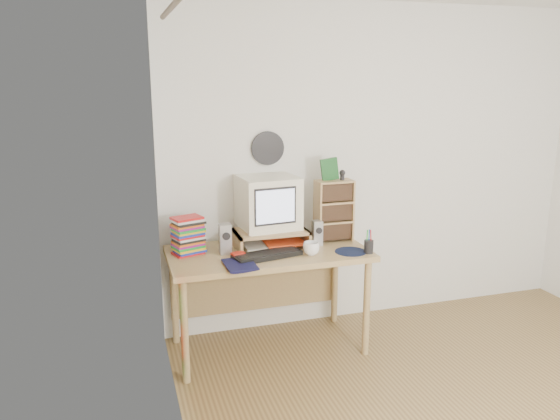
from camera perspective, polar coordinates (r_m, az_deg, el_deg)
back_wall at (r=4.45m, az=10.28°, el=4.54°), size 3.50×0.00×3.50m
left_wall at (r=2.28m, az=-9.33°, el=-4.12°), size 0.00×3.50×3.50m
curtain at (r=2.77m, az=-9.81°, el=-3.10°), size 0.00×2.20×2.20m
wall_disc at (r=4.07m, az=-1.29°, el=6.47°), size 0.25×0.02×0.25m
desk at (r=3.96m, az=-1.50°, el=-5.87°), size 1.40×0.70×0.75m
monitor_riser at (r=3.94m, az=-0.96°, el=-2.49°), size 0.52×0.30×0.12m
crt_monitor at (r=3.93m, az=-1.11°, el=0.72°), size 0.43×0.43×0.38m
speaker_left at (r=3.78m, az=-5.75°, el=-3.03°), size 0.08×0.08×0.21m
speaker_right at (r=3.98m, az=3.90°, el=-2.40°), size 0.07×0.07×0.18m
keyboard at (r=3.72m, az=-1.35°, el=-4.74°), size 0.50×0.26×0.03m
dvd_stack at (r=3.81m, az=-9.56°, el=-2.54°), size 0.23×0.19×0.28m
cd_rack at (r=4.07m, az=5.64°, el=-0.06°), size 0.27×0.15×0.46m
mug at (r=3.77m, az=3.29°, el=-4.04°), size 0.14×0.14×0.09m
diary at (r=3.53m, az=-5.73°, el=-5.70°), size 0.24×0.18×0.05m
mousepad at (r=3.87m, az=7.40°, el=-4.33°), size 0.27×0.27×0.00m
pen_cup at (r=3.84m, az=9.26°, el=-3.55°), size 0.08×0.08×0.13m
papers at (r=3.94m, az=-0.77°, el=-3.58°), size 0.33×0.24×0.04m
red_box at (r=3.70m, az=-4.42°, el=-4.78°), size 0.10×0.07×0.04m
game_box at (r=4.01m, az=5.20°, el=4.26°), size 0.13×0.03×0.16m
webcam at (r=4.04m, az=6.53°, el=3.67°), size 0.05×0.05×0.08m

